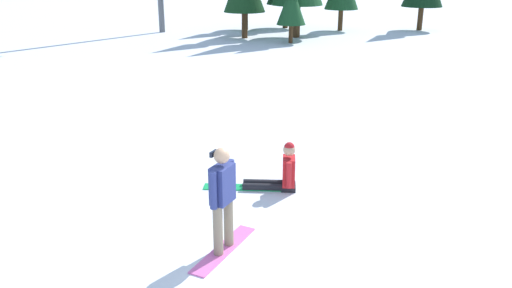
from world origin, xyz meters
TOP-DOWN VIEW (x-y plane):
  - ground_plane at (0.00, 0.00)m, footprint 800.00×800.00m
  - snowboarder_foreground at (-0.90, 0.94)m, footprint 1.06×1.51m
  - snowboarder_midground at (0.23, 3.17)m, footprint 1.85×0.66m

SIDE VIEW (x-z plane):
  - ground_plane at x=0.00m, z-range 0.00..0.00m
  - snowboarder_midground at x=0.23m, z-range -0.15..0.83m
  - snowboarder_foreground at x=-0.90m, z-range 0.04..1.74m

